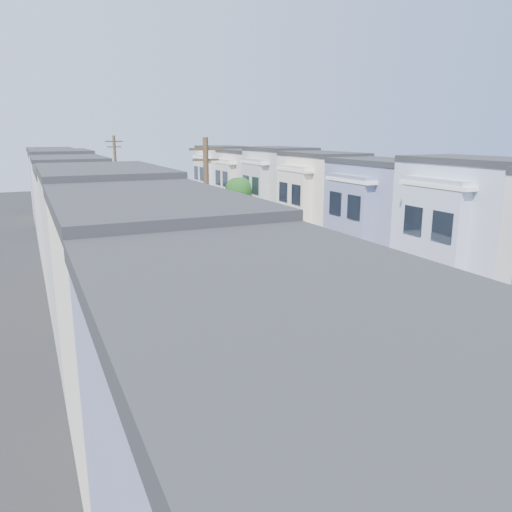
{
  "coord_description": "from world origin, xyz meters",
  "views": [
    {
      "loc": [
        -14.22,
        -20.91,
        10.32
      ],
      "look_at": [
        -0.42,
        9.06,
        2.2
      ],
      "focal_mm": 35.0,
      "sensor_mm": 36.0,
      "label": 1
    }
  ],
  "objects_px": {
    "tree_c": "(183,233)",
    "parked_left_c": "(243,330)",
    "parked_right_d": "(221,224)",
    "utility_pole_far": "(117,189)",
    "lead_sedan": "(253,258)",
    "tree_a": "(508,425)",
    "parked_left_d": "(184,276)",
    "parked_right_c": "(266,244)",
    "tree_d": "(136,197)",
    "utility_pole_near": "(208,241)",
    "fedex_truck": "(298,267)",
    "parked_left_b": "(335,409)",
    "tree_far_r": "(240,192)",
    "parked_right_b": "(423,314)",
    "tree_e": "(111,187)",
    "tree_b": "(246,260)",
    "parked_right_a": "(509,352)"
  },
  "relations": [
    {
      "from": "tree_c",
      "to": "parked_left_c",
      "type": "relative_size",
      "value": 1.57
    },
    {
      "from": "tree_c",
      "to": "parked_right_d",
      "type": "distance_m",
      "value": 26.2
    },
    {
      "from": "utility_pole_far",
      "to": "lead_sedan",
      "type": "height_order",
      "value": "utility_pole_far"
    },
    {
      "from": "tree_a",
      "to": "parked_left_d",
      "type": "distance_m",
      "value": 26.8
    },
    {
      "from": "tree_a",
      "to": "parked_right_c",
      "type": "relative_size",
      "value": 1.84
    },
    {
      "from": "tree_d",
      "to": "utility_pole_near",
      "type": "distance_m",
      "value": 17.03
    },
    {
      "from": "fedex_truck",
      "to": "parked_left_c",
      "type": "bearing_deg",
      "value": -144.32
    },
    {
      "from": "lead_sedan",
      "to": "parked_left_c",
      "type": "distance_m",
      "value": 14.74
    },
    {
      "from": "parked_left_b",
      "to": "parked_left_c",
      "type": "xyz_separation_m",
      "value": [
        0.0,
        8.34,
        -0.04
      ]
    },
    {
      "from": "parked_left_d",
      "to": "tree_d",
      "type": "bearing_deg",
      "value": 104.62
    },
    {
      "from": "tree_far_r",
      "to": "utility_pole_far",
      "type": "height_order",
      "value": "utility_pole_far"
    },
    {
      "from": "utility_pole_far",
      "to": "fedex_truck",
      "type": "height_order",
      "value": "utility_pole_far"
    },
    {
      "from": "tree_a",
      "to": "fedex_truck",
      "type": "distance_m",
      "value": 24.33
    },
    {
      "from": "tree_far_r",
      "to": "lead_sedan",
      "type": "distance_m",
      "value": 16.32
    },
    {
      "from": "tree_far_r",
      "to": "parked_left_b",
      "type": "height_order",
      "value": "tree_far_r"
    },
    {
      "from": "tree_a",
      "to": "fedex_truck",
      "type": "height_order",
      "value": "tree_a"
    },
    {
      "from": "lead_sedan",
      "to": "parked_left_c",
      "type": "relative_size",
      "value": 1.01
    },
    {
      "from": "tree_c",
      "to": "parked_right_b",
      "type": "xyz_separation_m",
      "value": [
        11.2,
        -7.69,
        -4.11
      ]
    },
    {
      "from": "tree_e",
      "to": "fedex_truck",
      "type": "bearing_deg",
      "value": -71.31
    },
    {
      "from": "parked_left_c",
      "to": "tree_b",
      "type": "bearing_deg",
      "value": -115.02
    },
    {
      "from": "tree_a",
      "to": "parked_right_a",
      "type": "height_order",
      "value": "tree_a"
    },
    {
      "from": "tree_b",
      "to": "parked_left_c",
      "type": "relative_size",
      "value": 1.68
    },
    {
      "from": "tree_e",
      "to": "parked_left_c",
      "type": "xyz_separation_m",
      "value": [
        1.4,
        -31.0,
        -4.31
      ]
    },
    {
      "from": "parked_right_d",
      "to": "parked_left_c",
      "type": "bearing_deg",
      "value": -103.31
    },
    {
      "from": "tree_e",
      "to": "utility_pole_far",
      "type": "relative_size",
      "value": 0.73
    },
    {
      "from": "tree_c",
      "to": "parked_right_d",
      "type": "xyz_separation_m",
      "value": [
        11.2,
        23.32,
        -4.11
      ]
    },
    {
      "from": "parked_left_b",
      "to": "parked_right_d",
      "type": "xyz_separation_m",
      "value": [
        9.8,
        37.15,
        -0.01
      ]
    },
    {
      "from": "tree_b",
      "to": "parked_left_b",
      "type": "height_order",
      "value": "tree_b"
    },
    {
      "from": "tree_b",
      "to": "utility_pole_far",
      "type": "bearing_deg",
      "value": 90.0
    },
    {
      "from": "fedex_truck",
      "to": "tree_e",
      "type": "bearing_deg",
      "value": 100.84
    },
    {
      "from": "tree_d",
      "to": "parked_left_b",
      "type": "bearing_deg",
      "value": -86.97
    },
    {
      "from": "utility_pole_far",
      "to": "parked_left_d",
      "type": "height_order",
      "value": "utility_pole_far"
    },
    {
      "from": "utility_pole_near",
      "to": "parked_left_d",
      "type": "bearing_deg",
      "value": 81.34
    },
    {
      "from": "utility_pole_far",
      "to": "parked_left_d",
      "type": "xyz_separation_m",
      "value": [
        1.4,
        -16.81,
        -4.42
      ]
    },
    {
      "from": "tree_b",
      "to": "parked_left_c",
      "type": "xyz_separation_m",
      "value": [
        1.4,
        3.59,
        -4.66
      ]
    },
    {
      "from": "parked_left_c",
      "to": "parked_left_d",
      "type": "distance_m",
      "value": 10.33
    },
    {
      "from": "parked_right_a",
      "to": "parked_right_c",
      "type": "xyz_separation_m",
      "value": [
        0.0,
        25.24,
        -0.05
      ]
    },
    {
      "from": "parked_left_c",
      "to": "parked_right_a",
      "type": "relative_size",
      "value": 1.07
    },
    {
      "from": "utility_pole_far",
      "to": "parked_right_c",
      "type": "relative_size",
      "value": 2.52
    },
    {
      "from": "tree_b",
      "to": "parked_left_c",
      "type": "distance_m",
      "value": 6.05
    },
    {
      "from": "tree_far_r",
      "to": "utility_pole_near",
      "type": "xyz_separation_m",
      "value": [
        -13.19,
        -27.14,
        1.03
      ]
    },
    {
      "from": "lead_sedan",
      "to": "parked_right_c",
      "type": "relative_size",
      "value": 1.16
    },
    {
      "from": "tree_b",
      "to": "lead_sedan",
      "type": "xyz_separation_m",
      "value": [
        7.96,
        16.79,
        -4.59
      ]
    },
    {
      "from": "tree_far_r",
      "to": "parked_right_d",
      "type": "xyz_separation_m",
      "value": [
        -1.99,
        0.55,
        -3.45
      ]
    },
    {
      "from": "fedex_truck",
      "to": "parked_right_c",
      "type": "xyz_separation_m",
      "value": [
        2.93,
        11.08,
        -0.9
      ]
    },
    {
      "from": "tree_far_r",
      "to": "parked_right_a",
      "type": "distance_m",
      "value": 36.12
    },
    {
      "from": "tree_far_r",
      "to": "utility_pole_near",
      "type": "height_order",
      "value": "utility_pole_near"
    },
    {
      "from": "utility_pole_far",
      "to": "parked_left_c",
      "type": "distance_m",
      "value": 27.54
    },
    {
      "from": "tree_b",
      "to": "tree_c",
      "type": "xyz_separation_m",
      "value": [
        0.0,
        9.09,
        -0.51
      ]
    },
    {
      "from": "utility_pole_near",
      "to": "tree_a",
      "type": "bearing_deg",
      "value": -90.01
    }
  ]
}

